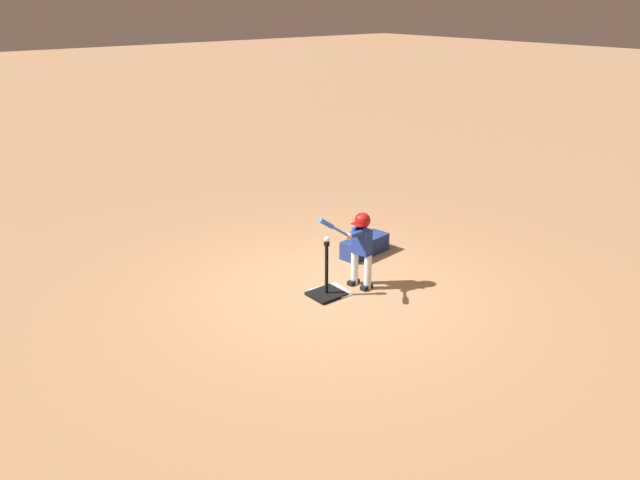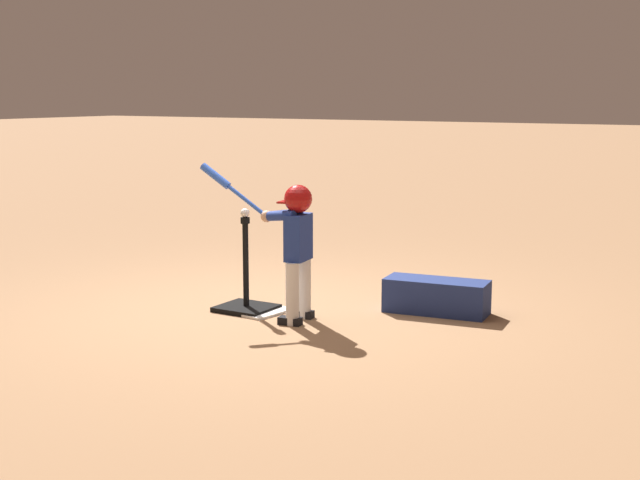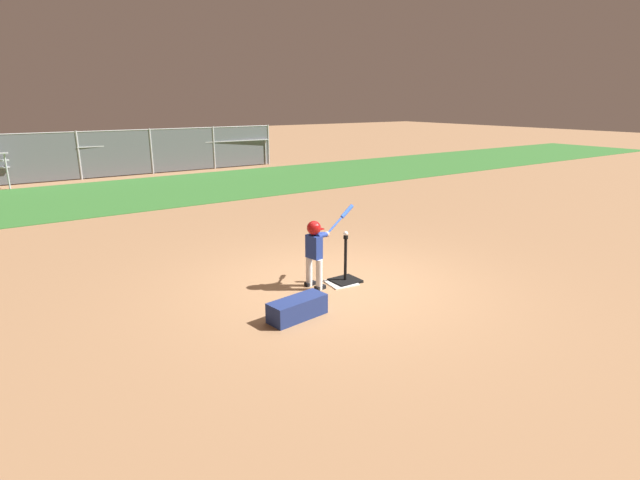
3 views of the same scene
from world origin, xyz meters
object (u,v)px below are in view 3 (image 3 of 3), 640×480
Objects in this scene: batter_child at (316,245)px; baseball at (346,233)px; bleachers_far_left at (229,152)px; bleachers_far_right at (115,158)px; batting_tee at (345,276)px; equipment_bag at (297,308)px.

batter_child is 0.54m from baseball.
bleachers_far_left is at bearing 71.89° from baseball.
bleachers_far_right is at bearing 179.56° from bleachers_far_left.
batting_tee is 15.26m from bleachers_far_right.
batting_tee is 0.26× the size of bleachers_far_left.
equipment_bag is at bearing -94.93° from bleachers_far_right.
baseball reaches higher than batting_tee.
bleachers_far_right reaches higher than bleachers_far_left.
batter_child is 16.10m from bleachers_far_left.
batting_tee is at bearing -108.11° from bleachers_far_left.
batter_child is at bearing 171.26° from batting_tee.
bleachers_far_left is 17.18m from equipment_bag.
baseball is at bearing 0.00° from batting_tee.
batting_tee is 0.79m from batter_child.
batting_tee is 16.01m from bleachers_far_left.
bleachers_far_left is at bearing 71.89° from batting_tee.
baseball is 15.25m from bleachers_far_right.
baseball is (0.52, -0.08, 0.13)m from batter_child.
batting_tee is at bearing 180.00° from baseball.
equipment_bag is (-1.38, -15.99, -0.46)m from bleachers_far_right.
baseball is at bearing -89.99° from bleachers_far_right.
bleachers_far_right is 3.80× the size of equipment_bag.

